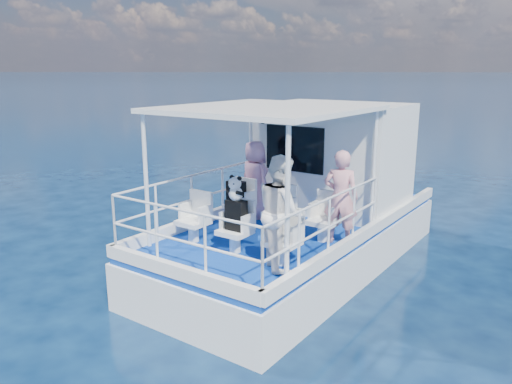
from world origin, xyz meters
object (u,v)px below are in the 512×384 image
backpack_center (236,215)px  panda (236,188)px  passenger_port_fwd (255,180)px  passenger_stbd_aft (281,212)px

backpack_center → panda: bearing=-71.6°
passenger_port_fwd → panda: 2.06m
passenger_port_fwd → passenger_stbd_aft: bearing=151.2°
passenger_port_fwd → panda: bearing=134.2°
passenger_port_fwd → panda: (0.93, -1.81, 0.30)m
backpack_center → passenger_stbd_aft: bearing=-5.2°
passenger_stbd_aft → backpack_center: passenger_stbd_aft is taller
passenger_stbd_aft → backpack_center: size_ratio=3.46×
passenger_port_fwd → passenger_stbd_aft: size_ratio=0.90×
passenger_port_fwd → backpack_center: (0.92, -1.80, -0.14)m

